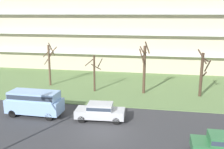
% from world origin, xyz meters
% --- Properties ---
extents(ground, '(160.00, 160.00, 0.00)m').
position_xyz_m(ground, '(0.00, 0.00, 0.00)').
color(ground, '#38383A').
extents(grass_lawn_strip, '(80.00, 16.00, 0.08)m').
position_xyz_m(grass_lawn_strip, '(0.00, 14.00, 0.04)').
color(grass_lawn_strip, '#66844C').
rests_on(grass_lawn_strip, ground).
extents(apartment_building, '(48.98, 12.94, 18.82)m').
position_xyz_m(apartment_building, '(0.00, 27.99, 9.41)').
color(apartment_building, beige).
rests_on(apartment_building, ground).
extents(tree_far_left, '(1.94, 1.78, 5.84)m').
position_xyz_m(tree_far_left, '(-9.78, 12.56, 3.09)').
color(tree_far_left, brown).
rests_on(tree_far_left, ground).
extents(tree_left, '(2.23, 2.01, 4.52)m').
position_xyz_m(tree_left, '(-3.31, 10.98, 2.49)').
color(tree_left, '#4C3828').
rests_on(tree_left, ground).
extents(tree_center, '(1.33, 1.14, 6.33)m').
position_xyz_m(tree_center, '(2.68, 11.15, 3.23)').
color(tree_center, '#4C3828').
rests_on(tree_center, ground).
extents(tree_right, '(1.54, 1.53, 5.61)m').
position_xyz_m(tree_right, '(9.23, 11.10, 2.83)').
color(tree_right, '#423023').
rests_on(tree_right, ground).
extents(sedan_silver_near_left, '(4.49, 2.05, 1.57)m').
position_xyz_m(sedan_silver_near_left, '(-0.70, 2.50, 0.87)').
color(sedan_silver_near_left, '#B7BABF').
rests_on(sedan_silver_near_left, ground).
extents(van_blue_center_right, '(5.25, 2.13, 2.36)m').
position_xyz_m(van_blue_center_right, '(-7.01, 2.50, 1.40)').
color(van_blue_center_right, '#8CB2E0').
rests_on(van_blue_center_right, ground).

